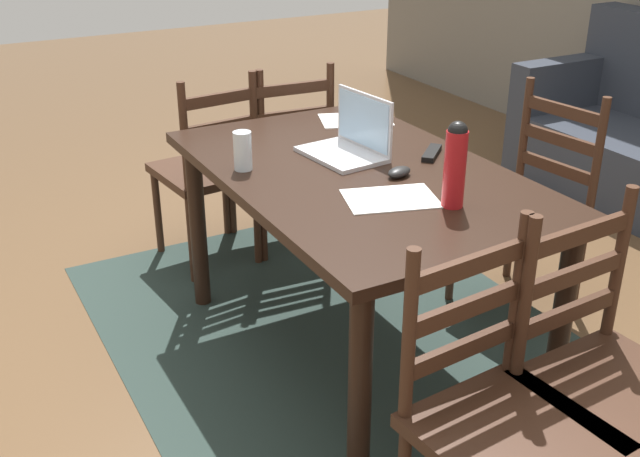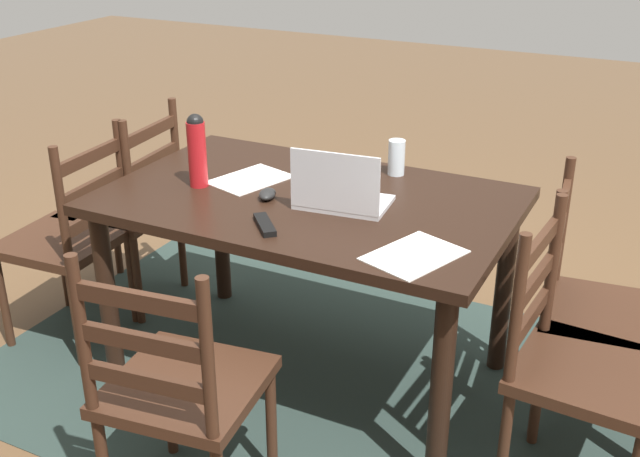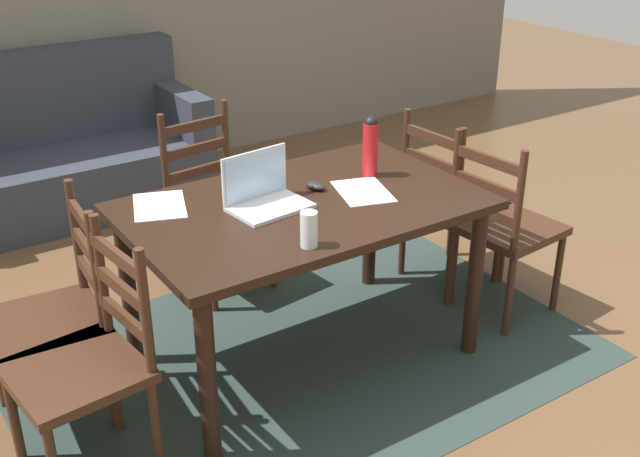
# 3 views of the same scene
# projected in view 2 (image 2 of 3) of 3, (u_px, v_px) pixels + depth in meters

# --- Properties ---
(ground_plane) EXTENTS (14.00, 14.00, 0.00)m
(ground_plane) POSITION_uv_depth(u_px,v_px,m) (310.00, 373.00, 3.15)
(ground_plane) COLOR brown
(area_rug) EXTENTS (2.56, 1.74, 0.01)m
(area_rug) POSITION_uv_depth(u_px,v_px,m) (310.00, 373.00, 3.15)
(area_rug) COLOR #283833
(area_rug) RESTS_ON ground
(dining_table) EXTENTS (1.49, 0.94, 0.78)m
(dining_table) POSITION_uv_depth(u_px,v_px,m) (309.00, 221.00, 2.87)
(dining_table) COLOR black
(dining_table) RESTS_ON ground
(chair_left_far) EXTENTS (0.47, 0.47, 0.95)m
(chair_left_far) POSITION_uv_depth(u_px,v_px,m) (578.00, 366.00, 2.39)
(chair_left_far) COLOR #3D2316
(chair_left_far) RESTS_ON ground
(chair_left_near) EXTENTS (0.48, 0.48, 0.95)m
(chair_left_near) POSITION_uv_depth(u_px,v_px,m) (596.00, 312.00, 2.69)
(chair_left_near) COLOR #3D2316
(chair_left_near) RESTS_ON ground
(chair_right_near) EXTENTS (0.48, 0.48, 0.95)m
(chair_right_near) POSITION_uv_depth(u_px,v_px,m) (128.00, 209.00, 3.54)
(chair_right_near) COLOR #3D2316
(chair_right_near) RESTS_ON ground
(chair_far_head) EXTENTS (0.49, 0.49, 0.95)m
(chair_far_head) POSITION_uv_depth(u_px,v_px,m) (179.00, 390.00, 2.27)
(chair_far_head) COLOR #3D2316
(chair_far_head) RESTS_ON ground
(chair_right_far) EXTENTS (0.47, 0.47, 0.95)m
(chair_right_far) POSITION_uv_depth(u_px,v_px,m) (70.00, 240.00, 3.23)
(chair_right_far) COLOR #3D2316
(chair_right_far) RESTS_ON ground
(laptop) EXTENTS (0.34, 0.25, 0.23)m
(laptop) POSITION_uv_depth(u_px,v_px,m) (340.00, 193.00, 2.70)
(laptop) COLOR silver
(laptop) RESTS_ON dining_table
(water_bottle) EXTENTS (0.07, 0.07, 0.28)m
(water_bottle) POSITION_uv_depth(u_px,v_px,m) (197.00, 149.00, 2.87)
(water_bottle) COLOR red
(water_bottle) RESTS_ON dining_table
(drinking_glass) EXTENTS (0.07, 0.07, 0.14)m
(drinking_glass) POSITION_uv_depth(u_px,v_px,m) (396.00, 157.00, 3.02)
(drinking_glass) COLOR silver
(drinking_glass) RESTS_ON dining_table
(computer_mouse) EXTENTS (0.09, 0.11, 0.03)m
(computer_mouse) POSITION_uv_depth(u_px,v_px,m) (267.00, 194.00, 2.81)
(computer_mouse) COLOR black
(computer_mouse) RESTS_ON dining_table
(tv_remote) EXTENTS (0.15, 0.16, 0.02)m
(tv_remote) POSITION_uv_depth(u_px,v_px,m) (266.00, 225.00, 2.57)
(tv_remote) COLOR black
(tv_remote) RESTS_ON dining_table
(paper_stack_left) EXTENTS (0.29, 0.34, 0.00)m
(paper_stack_left) POSITION_uv_depth(u_px,v_px,m) (250.00, 179.00, 2.99)
(paper_stack_left) COLOR white
(paper_stack_left) RESTS_ON dining_table
(paper_stack_right) EXTENTS (0.30, 0.35, 0.00)m
(paper_stack_right) POSITION_uv_depth(u_px,v_px,m) (414.00, 255.00, 2.38)
(paper_stack_right) COLOR white
(paper_stack_right) RESTS_ON dining_table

